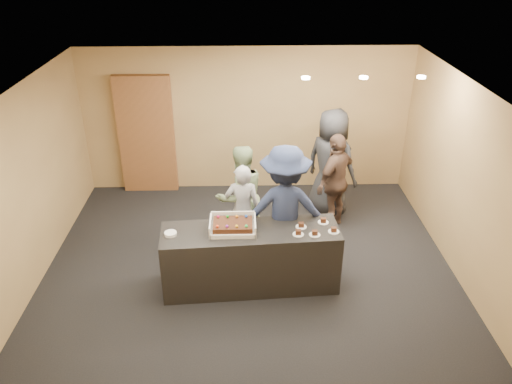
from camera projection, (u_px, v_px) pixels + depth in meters
room at (249, 181)px, 6.99m from camera, size 6.04×6.00×2.70m
serving_counter at (251, 258)px, 6.89m from camera, size 2.44×0.86×0.90m
storage_cabinet at (146, 135)px, 9.19m from camera, size 1.01×0.15×2.23m
cake_box at (233, 227)px, 6.67m from camera, size 0.61×0.42×0.18m
sheet_cake at (233, 225)px, 6.63m from camera, size 0.52×0.36×0.11m
plate_stack at (171, 234)px, 6.57m from camera, size 0.16×0.16×0.04m
slice_a at (298, 233)px, 6.58m from camera, size 0.15×0.15×0.07m
slice_b at (301, 226)px, 6.74m from camera, size 0.15×0.15×0.07m
slice_c at (315, 233)px, 6.57m from camera, size 0.15×0.15×0.07m
slice_d at (323, 221)px, 6.85m from camera, size 0.15×0.15×0.07m
slice_e at (334, 230)px, 6.64m from camera, size 0.15×0.15×0.07m
person_server_grey at (243, 209)px, 7.52m from camera, size 0.55×0.38×1.47m
person_sage_man at (241, 196)px, 7.68m from camera, size 1.00×0.91×1.66m
person_navy_man at (285, 209)px, 7.06m from camera, size 1.25×0.73×1.92m
person_brown_extra at (336, 181)px, 8.16m from camera, size 0.96×0.97×1.65m
person_dark_suit at (331, 163)px, 8.46m from camera, size 1.10×1.07×1.91m
ceiling_spotlights at (364, 77)px, 6.85m from camera, size 1.72×0.12×0.03m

